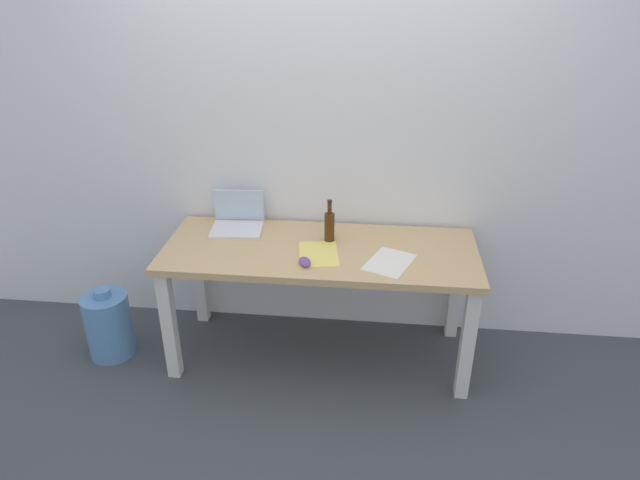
{
  "coord_description": "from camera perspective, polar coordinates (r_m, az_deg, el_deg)",
  "views": [
    {
      "loc": [
        0.3,
        -2.78,
        2.18
      ],
      "look_at": [
        0.0,
        0.0,
        0.78
      ],
      "focal_mm": 31.61,
      "sensor_mm": 36.0,
      "label": 1
    }
  ],
  "objects": [
    {
      "name": "ground_plane",
      "position": [
        3.54,
        -0.0,
        -11.32
      ],
      "size": [
        8.0,
        8.0,
        0.0
      ],
      "primitive_type": "plane",
      "color": "#42474C"
    },
    {
      "name": "back_wall",
      "position": [
        3.31,
        0.76,
        11.27
      ],
      "size": [
        5.2,
        0.08,
        2.6
      ],
      "primitive_type": "cube",
      "color": "white",
      "rests_on": "ground"
    },
    {
      "name": "desk",
      "position": [
        3.19,
        -0.0,
        -2.39
      ],
      "size": [
        1.75,
        0.69,
        0.73
      ],
      "color": "tan",
      "rests_on": "ground"
    },
    {
      "name": "laptop_left",
      "position": [
        3.39,
        -8.35,
        1.85
      ],
      "size": [
        0.32,
        0.27,
        0.22
      ],
      "color": "silver",
      "rests_on": "desk"
    },
    {
      "name": "beer_bottle",
      "position": [
        3.19,
        0.96,
        1.47
      ],
      "size": [
        0.06,
        0.06,
        0.25
      ],
      "color": "#47280F",
      "rests_on": "desk"
    },
    {
      "name": "computer_mouse",
      "position": [
        2.97,
        -1.55,
        -2.21
      ],
      "size": [
        0.09,
        0.11,
        0.03
      ],
      "primitive_type": "ellipsoid",
      "rotation": [
        0.0,
        0.0,
        0.35
      ],
      "color": "#724799",
      "rests_on": "desk"
    },
    {
      "name": "paper_sheet_center",
      "position": [
        3.08,
        -0.08,
        -1.4
      ],
      "size": [
        0.25,
        0.33,
        0.0
      ],
      "primitive_type": "cube",
      "rotation": [
        0.0,
        0.0,
        0.16
      ],
      "color": "#F4E06B",
      "rests_on": "desk"
    },
    {
      "name": "paper_sheet_front_right",
      "position": [
        3.02,
        7.05,
        -2.24
      ],
      "size": [
        0.31,
        0.35,
        0.0
      ],
      "primitive_type": "cube",
      "rotation": [
        0.0,
        0.0,
        -0.4
      ],
      "color": "white",
      "rests_on": "desk"
    },
    {
      "name": "water_cooler_jug",
      "position": [
        3.65,
        -20.62,
        -8.02
      ],
      "size": [
        0.27,
        0.27,
        0.45
      ],
      "color": "#598CC6",
      "rests_on": "ground"
    }
  ]
}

